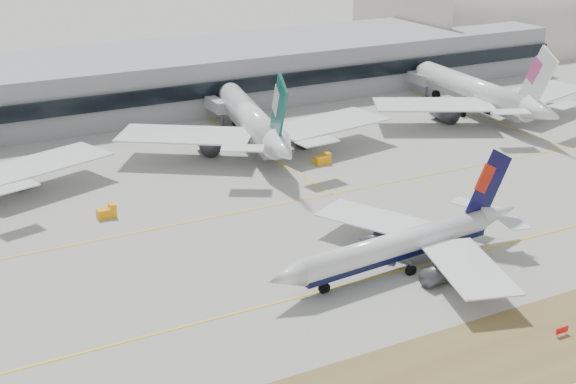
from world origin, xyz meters
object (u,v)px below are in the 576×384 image
taxiing_airliner (405,244)px  widebody_cathay (253,122)px  widebody_china_air (478,93)px  terminal (112,83)px  hangar (492,48)px

taxiing_airliner → widebody_cathay: (6.14, 69.48, 2.13)m
widebody_cathay → widebody_china_air: bearing=-80.4°
widebody_cathay → terminal: widebody_cathay is taller
widebody_cathay → hangar: hangar is taller
terminal → hangar: (154.56, 20.16, -7.37)m
taxiing_airliner → hangar: (141.38, 139.07, -4.02)m
widebody_china_air → terminal: bearing=64.0°
hangar → widebody_china_air: bearing=-133.7°
widebody_cathay → terminal: bearing=33.5°
widebody_china_air → hangar: bearing=-38.1°
taxiing_airliner → widebody_china_air: (71.98, 66.48, 2.15)m
widebody_cathay → hangar: size_ratio=0.71×
widebody_cathay → hangar: bearing=-50.6°
taxiing_airliner → widebody_china_air: size_ratio=0.77×
taxiing_airliner → terminal: taxiing_airliner is taller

